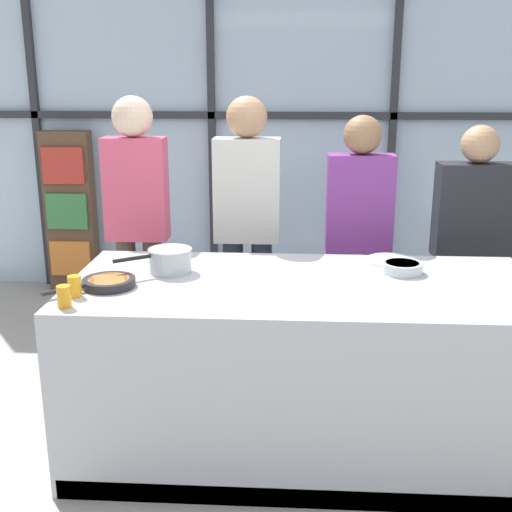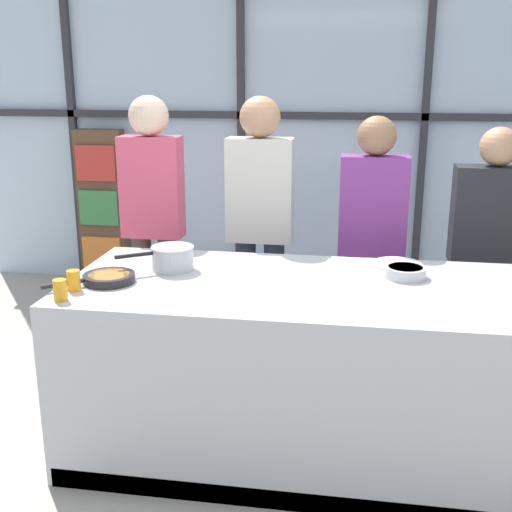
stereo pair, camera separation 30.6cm
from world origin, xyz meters
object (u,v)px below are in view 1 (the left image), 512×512
spectator_center_left (247,218)px  frying_pan (107,283)px  saucepan (170,260)px  spectator_far_left (137,215)px  spectator_center_right (358,231)px  white_plate (390,260)px  juice_glass_near (64,297)px  spectator_far_right (471,242)px  mixing_bowl (402,267)px  juice_glass_far (75,286)px

spectator_center_left → frying_pan: (-0.59, -1.02, -0.10)m
saucepan → spectator_far_left: bearing=114.4°
spectator_center_right → saucepan: 1.28m
white_plate → juice_glass_near: size_ratio=2.69×
saucepan → white_plate: size_ratio=1.39×
spectator_center_left → frying_pan: 1.18m
frying_pan → saucepan: size_ratio=1.04×
juice_glass_near → spectator_far_left: bearing=89.4°
spectator_center_left → juice_glass_near: (-0.70, -1.30, -0.07)m
juice_glass_near → spectator_center_right: bearing=43.1°
spectator_far_right → mixing_bowl: size_ratio=7.72×
spectator_center_right → juice_glass_far: 1.81m
saucepan → juice_glass_near: (-0.36, -0.53, -0.02)m
spectator_far_right → mixing_bowl: (-0.53, -0.71, 0.04)m
juice_glass_far → juice_glass_near: bearing=-90.0°
spectator_center_left → spectator_far_right: (1.37, 0.00, -0.13)m
saucepan → mixing_bowl: 1.18m
juice_glass_far → spectator_far_left: bearing=89.3°
spectator_far_left → spectator_far_right: size_ratio=1.10×
saucepan → white_plate: 1.18m
spectator_far_left → spectator_center_left: same height
spectator_far_right → saucepan: (-1.71, -0.77, 0.08)m
mixing_bowl → juice_glass_far: size_ratio=2.12×
white_plate → mixing_bowl: size_ratio=1.27×
frying_pan → juice_glass_near: (-0.11, -0.28, 0.03)m
mixing_bowl → spectator_center_left: bearing=139.9°
spectator_far_right → spectator_far_left: bearing=0.0°
spectator_center_left → juice_glass_far: bearing=58.8°
spectator_center_left → spectator_center_right: 0.69m
white_plate → spectator_far_left: bearing=161.3°
spectator_center_left → spectator_far_right: spectator_center_left is taller
juice_glass_near → mixing_bowl: bearing=20.8°
spectator_center_left → frying_pan: bearing=59.8°
spectator_far_right → frying_pan: spectator_far_right is taller
white_plate → frying_pan: bearing=-160.0°
spectator_center_left → mixing_bowl: (0.84, -0.71, -0.09)m
saucepan → juice_glass_far: bearing=-132.8°
spectator_center_left → spectator_center_right: bearing=-180.0°
frying_pan → saucepan: bearing=45.0°
spectator_center_right → spectator_far_right: (0.69, 0.00, -0.06)m
spectator_far_left → juice_glass_near: bearing=89.4°
spectator_far_left → spectator_center_left: bearing=180.0°
frying_pan → white_plate: (1.41, 0.51, -0.02)m
frying_pan → mixing_bowl: size_ratio=1.83×
white_plate → juice_glass_far: (-1.52, -0.65, 0.04)m
saucepan → juice_glass_far: (-0.36, -0.39, -0.02)m
spectator_far_right → white_plate: spectator_far_right is taller
spectator_far_left → juice_glass_far: size_ratio=18.04×
spectator_center_right → white_plate: 0.53m
spectator_far_left → frying_pan: 1.03m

